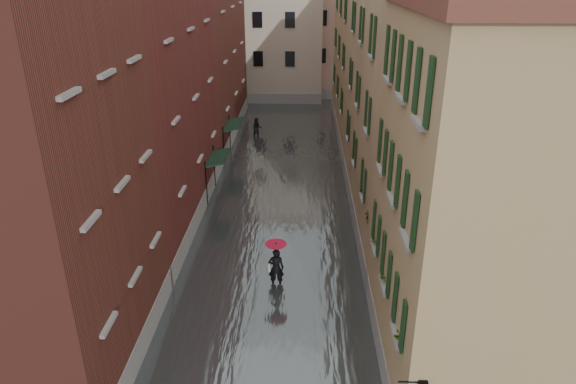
# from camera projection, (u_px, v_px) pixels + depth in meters

# --- Properties ---
(ground) EXTENTS (120.00, 120.00, 0.00)m
(ground) POSITION_uv_depth(u_px,v_px,m) (265.00, 325.00, 19.38)
(ground) COLOR slate
(ground) RESTS_ON ground
(floodwater) EXTENTS (10.00, 60.00, 0.20)m
(floodwater) POSITION_uv_depth(u_px,v_px,m) (281.00, 187.00, 31.24)
(floodwater) COLOR #4D5455
(floodwater) RESTS_ON ground
(building_left_near) EXTENTS (6.00, 8.00, 13.00)m
(building_left_near) POSITION_uv_depth(u_px,v_px,m) (20.00, 185.00, 15.14)
(building_left_near) COLOR brown
(building_left_near) RESTS_ON ground
(building_left_mid) EXTENTS (6.00, 14.00, 12.50)m
(building_left_mid) POSITION_uv_depth(u_px,v_px,m) (135.00, 103.00, 25.31)
(building_left_mid) COLOR maroon
(building_left_mid) RESTS_ON ground
(building_left_far) EXTENTS (6.00, 16.00, 14.00)m
(building_left_far) POSITION_uv_depth(u_px,v_px,m) (194.00, 45.00, 38.74)
(building_left_far) COLOR brown
(building_left_far) RESTS_ON ground
(building_right_near) EXTENTS (6.00, 8.00, 11.50)m
(building_right_near) POSITION_uv_depth(u_px,v_px,m) (495.00, 214.00, 15.04)
(building_right_near) COLOR #9B8250
(building_right_near) RESTS_ON ground
(building_right_mid) EXTENTS (6.00, 14.00, 13.00)m
(building_right_mid) POSITION_uv_depth(u_px,v_px,m) (420.00, 100.00, 24.81)
(building_right_mid) COLOR tan
(building_right_mid) RESTS_ON ground
(building_right_far) EXTENTS (6.00, 16.00, 11.50)m
(building_right_far) POSITION_uv_depth(u_px,v_px,m) (379.00, 63.00, 38.84)
(building_right_far) COLOR #9B8250
(building_right_far) RESTS_ON ground
(building_end_cream) EXTENTS (12.00, 9.00, 13.00)m
(building_end_cream) POSITION_uv_depth(u_px,v_px,m) (262.00, 31.00, 51.64)
(building_end_cream) COLOR beige
(building_end_cream) RESTS_ON ground
(building_end_pink) EXTENTS (10.00, 9.00, 12.00)m
(building_end_pink) POSITION_uv_depth(u_px,v_px,m) (349.00, 34.00, 53.41)
(building_end_pink) COLOR tan
(building_end_pink) RESTS_ON ground
(awning_near) EXTENTS (1.09, 2.76, 2.80)m
(awning_near) POSITION_uv_depth(u_px,v_px,m) (218.00, 159.00, 29.01)
(awning_near) COLOR black
(awning_near) RESTS_ON ground
(awning_far) EXTENTS (1.09, 3.04, 2.80)m
(awning_far) POSITION_uv_depth(u_px,v_px,m) (233.00, 125.00, 35.13)
(awning_far) COLOR black
(awning_far) RESTS_ON ground
(window_planters) EXTENTS (0.59, 10.56, 0.84)m
(window_planters) POSITION_uv_depth(u_px,v_px,m) (380.00, 239.00, 18.28)
(window_planters) COLOR brown
(window_planters) RESTS_ON ground
(pedestrian_main) EXTENTS (0.93, 0.93, 2.06)m
(pedestrian_main) POSITION_uv_depth(u_px,v_px,m) (276.00, 261.00, 21.22)
(pedestrian_main) COLOR black
(pedestrian_main) RESTS_ON ground
(pedestrian_far) EXTENTS (0.90, 0.74, 1.67)m
(pedestrian_far) POSITION_uv_depth(u_px,v_px,m) (257.00, 128.00, 40.11)
(pedestrian_far) COLOR black
(pedestrian_far) RESTS_ON ground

